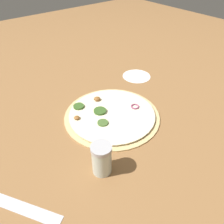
# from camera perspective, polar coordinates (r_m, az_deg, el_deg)

# --- Properties ---
(ground_plane) EXTENTS (3.00, 3.00, 0.00)m
(ground_plane) POSITION_cam_1_polar(r_m,az_deg,el_deg) (0.82, 0.00, -1.05)
(ground_plane) COLOR olive
(pizza) EXTENTS (0.36, 0.36, 0.03)m
(pizza) POSITION_cam_1_polar(r_m,az_deg,el_deg) (0.82, -0.14, -0.66)
(pizza) COLOR #D6B77A
(pizza) RESTS_ON ground_plane
(spice_jar) EXTENTS (0.06, 0.06, 0.10)m
(spice_jar) POSITION_cam_1_polar(r_m,az_deg,el_deg) (0.61, -2.72, -12.11)
(spice_jar) COLOR silver
(spice_jar) RESTS_ON ground_plane
(flour_patch) EXTENTS (0.13, 0.13, 0.00)m
(flour_patch) POSITION_cam_1_polar(r_m,az_deg,el_deg) (1.08, 6.43, 9.31)
(flour_patch) COLOR white
(flour_patch) RESTS_ON ground_plane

